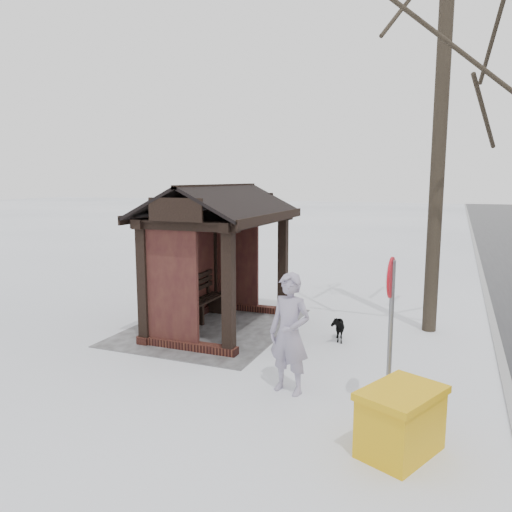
% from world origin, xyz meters
% --- Properties ---
extents(ground, '(120.00, 120.00, 0.00)m').
position_xyz_m(ground, '(0.00, 0.00, 0.00)').
color(ground, white).
rests_on(ground, ground).
extents(kerb, '(120.00, 0.15, 0.06)m').
position_xyz_m(kerb, '(0.00, 5.50, 0.01)').
color(kerb, gray).
rests_on(kerb, ground).
extents(trampled_patch, '(4.20, 3.20, 0.02)m').
position_xyz_m(trampled_patch, '(0.00, -0.20, 0.01)').
color(trampled_patch, gray).
rests_on(trampled_patch, ground).
extents(bus_shelter, '(3.60, 2.40, 3.09)m').
position_xyz_m(bus_shelter, '(0.00, -0.16, 2.17)').
color(bus_shelter, '#3A1915').
rests_on(bus_shelter, ground).
extents(tree_near, '(3.42, 3.42, 9.03)m').
position_xyz_m(tree_near, '(-1.50, 4.20, 6.16)').
color(tree_near, black).
rests_on(tree_near, ground).
extents(pedestrian, '(0.57, 0.75, 1.83)m').
position_xyz_m(pedestrian, '(2.57, 2.40, 0.92)').
color(pedestrian, '#9289A1').
rests_on(pedestrian, ground).
extents(dog, '(0.70, 0.47, 0.54)m').
position_xyz_m(dog, '(-0.11, 2.52, 0.27)').
color(dog, black).
rests_on(dog, ground).
extents(grit_bin, '(1.23, 1.07, 0.79)m').
position_xyz_m(grit_bin, '(3.71, 4.15, 0.40)').
color(grit_bin, '#D8A00C').
rests_on(grit_bin, ground).
extents(road_sign, '(0.56, 0.09, 2.18)m').
position_xyz_m(road_sign, '(2.69, 3.86, 1.59)').
color(road_sign, slate).
rests_on(road_sign, ground).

